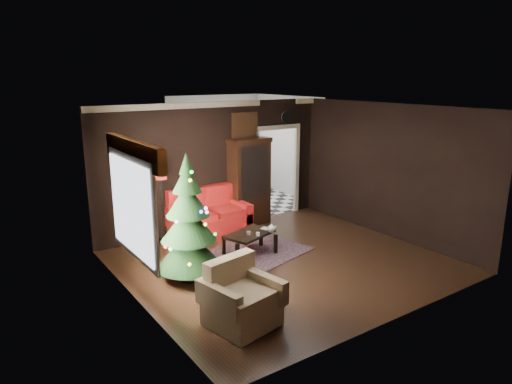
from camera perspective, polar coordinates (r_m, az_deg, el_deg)
floor at (r=8.59m, az=3.44°, el=-8.68°), size 5.50×5.50×0.00m
ceiling at (r=7.93m, az=3.74°, el=10.29°), size 5.50×5.50×0.00m
wall_back at (r=10.19m, az=-5.10°, el=3.19°), size 5.50×0.00×5.50m
wall_front at (r=6.45m, az=17.40°, el=-3.98°), size 5.50×0.00×5.50m
wall_left at (r=6.86m, az=-14.86°, el=-2.70°), size 0.00×5.50×5.50m
wall_right at (r=10.04m, az=16.07°, el=2.52°), size 0.00×5.50×5.50m
doorway at (r=11.17m, az=2.55°, el=2.38°), size 1.10×0.10×2.10m
left_window at (r=7.04m, az=-15.14°, el=-1.86°), size 0.05×1.60×1.40m
valance at (r=6.89m, az=-14.95°, el=4.81°), size 0.12×2.10×0.35m
kitchen_floor at (r=12.61m, az=-1.60°, el=-1.13°), size 3.00×3.00×0.00m
kitchen_window at (r=13.51m, az=-5.02°, el=7.20°), size 0.70×0.06×0.70m
rug at (r=8.97m, az=-0.45°, el=-7.60°), size 2.37×1.95×0.01m
loveseat at (r=9.83m, az=-5.73°, el=-2.64°), size 1.70×0.90×1.00m
curio_cabinet at (r=10.47m, az=-0.86°, el=1.03°), size 0.90×0.45×1.90m
floor_lamp at (r=9.36m, az=-11.50°, el=-1.63°), size 0.30×0.30×1.45m
christmas_tree at (r=7.61m, az=-8.37°, el=-3.45°), size 1.37×1.37×2.08m
armchair at (r=6.39m, az=-1.76°, el=-12.58°), size 1.01×1.01×0.88m
coffee_table at (r=8.86m, az=-0.78°, el=-6.36°), size 1.08×0.84×0.42m
teapot at (r=8.78m, az=1.91°, el=-4.55°), size 0.22×0.22×0.16m
cup_a at (r=8.62m, az=0.22°, el=-5.23°), size 0.10×0.10×0.06m
cup_b at (r=8.69m, az=-0.93°, el=-5.10°), size 0.07×0.07×0.06m
book at (r=8.89m, az=1.07°, el=-4.11°), size 0.15×0.08×0.21m
wall_clock at (r=11.09m, az=3.83°, el=9.23°), size 0.32×0.32×0.06m
painting at (r=10.41m, az=-1.45°, el=8.21°), size 0.62×0.05×0.52m
kitchen_counter at (r=13.50m, az=-4.38°, el=1.83°), size 1.80×0.60×0.90m
kitchen_table at (r=12.12m, az=-2.03°, el=0.05°), size 0.70×0.70×0.75m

